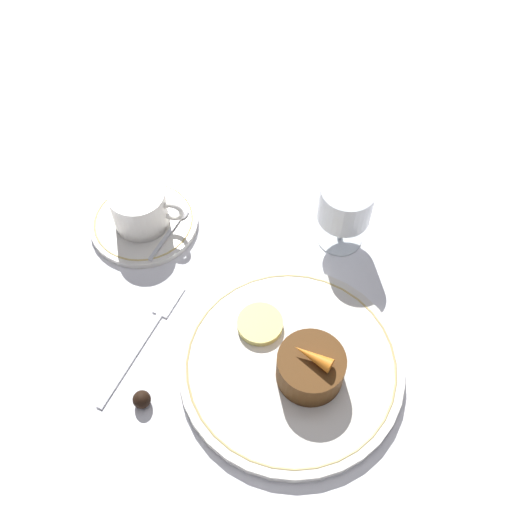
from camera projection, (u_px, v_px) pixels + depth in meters
ground_plane at (281, 347)px, 0.76m from camera, size 3.00×3.00×0.00m
dinner_plate at (291, 365)px, 0.74m from camera, size 0.28×0.28×0.01m
saucer at (144, 222)px, 0.87m from camera, size 0.16×0.16×0.01m
coffee_cup at (140, 207)px, 0.84m from camera, size 0.10×0.08×0.06m
spoon at (173, 227)px, 0.86m from camera, size 0.04×0.10×0.00m
wine_glass at (345, 207)px, 0.80m from camera, size 0.07×0.07×0.11m
fork at (150, 329)px, 0.77m from camera, size 0.06×0.19×0.01m
dessert_cake at (311, 368)px, 0.71m from camera, size 0.08×0.08×0.04m
carrot_garnish at (313, 356)px, 0.68m from camera, size 0.05×0.03×0.02m
pineapple_slice at (260, 324)px, 0.76m from camera, size 0.06×0.06×0.01m
chocolate_truffle at (142, 399)px, 0.71m from camera, size 0.02×0.02×0.02m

